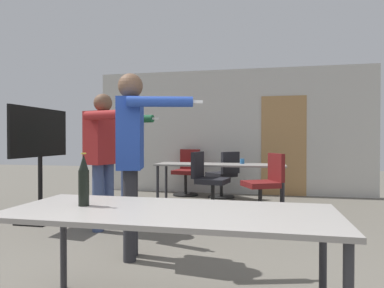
{
  "coord_description": "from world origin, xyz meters",
  "views": [
    {
      "loc": [
        0.7,
        -1.5,
        1.16
      ],
      "look_at": [
        -0.15,
        2.55,
        1.1
      ],
      "focal_mm": 32.0,
      "sensor_mm": 36.0,
      "label": 1
    }
  ],
  "objects_px": {
    "person_far_watching": "(130,146)",
    "tv_screen": "(40,150)",
    "person_near_casual": "(132,145)",
    "office_chair_mid_tucked": "(224,176)",
    "person_left_plaid": "(104,148)",
    "office_chair_side_rolled": "(265,187)",
    "office_chair_near_pushed": "(208,183)",
    "office_chair_far_right": "(187,173)",
    "beer_bottle": "(84,181)",
    "drink_cup": "(242,161)"
  },
  "relations": [
    {
      "from": "person_near_casual",
      "to": "office_chair_mid_tucked",
      "type": "height_order",
      "value": "person_near_casual"
    },
    {
      "from": "person_near_casual",
      "to": "drink_cup",
      "type": "relative_size",
      "value": 20.18
    },
    {
      "from": "person_near_casual",
      "to": "office_chair_mid_tucked",
      "type": "bearing_deg",
      "value": 157.61
    },
    {
      "from": "person_near_casual",
      "to": "office_chair_mid_tucked",
      "type": "relative_size",
      "value": 1.96
    },
    {
      "from": "office_chair_mid_tucked",
      "to": "office_chair_far_right",
      "type": "bearing_deg",
      "value": 115.06
    },
    {
      "from": "tv_screen",
      "to": "office_chair_side_rolled",
      "type": "height_order",
      "value": "tv_screen"
    },
    {
      "from": "person_left_plaid",
      "to": "beer_bottle",
      "type": "distance_m",
      "value": 2.18
    },
    {
      "from": "office_chair_far_right",
      "to": "tv_screen",
      "type": "bearing_deg",
      "value": 69.53
    },
    {
      "from": "office_chair_near_pushed",
      "to": "office_chair_side_rolled",
      "type": "bearing_deg",
      "value": 90.04
    },
    {
      "from": "office_chair_side_rolled",
      "to": "office_chair_near_pushed",
      "type": "distance_m",
      "value": 0.9
    },
    {
      "from": "office_chair_side_rolled",
      "to": "drink_cup",
      "type": "xyz_separation_m",
      "value": [
        -0.39,
        0.88,
        0.32
      ]
    },
    {
      "from": "office_chair_side_rolled",
      "to": "office_chair_far_right",
      "type": "relative_size",
      "value": 1.0
    },
    {
      "from": "beer_bottle",
      "to": "person_near_casual",
      "type": "bearing_deg",
      "value": 95.12
    },
    {
      "from": "office_chair_near_pushed",
      "to": "office_chair_mid_tucked",
      "type": "relative_size",
      "value": 1.04
    },
    {
      "from": "tv_screen",
      "to": "person_far_watching",
      "type": "bearing_deg",
      "value": -51.34
    },
    {
      "from": "tv_screen",
      "to": "office_chair_near_pushed",
      "type": "height_order",
      "value": "tv_screen"
    },
    {
      "from": "tv_screen",
      "to": "office_chair_mid_tucked",
      "type": "bearing_deg",
      "value": -43.23
    },
    {
      "from": "office_chair_side_rolled",
      "to": "office_chair_near_pushed",
      "type": "bearing_deg",
      "value": 53.9
    },
    {
      "from": "person_near_casual",
      "to": "office_chair_far_right",
      "type": "xyz_separation_m",
      "value": [
        -0.32,
        3.82,
        -0.66
      ]
    },
    {
      "from": "office_chair_near_pushed",
      "to": "beer_bottle",
      "type": "xyz_separation_m",
      "value": [
        -0.28,
        -3.38,
        0.43
      ]
    },
    {
      "from": "person_near_casual",
      "to": "office_chair_side_rolled",
      "type": "height_order",
      "value": "person_near_casual"
    },
    {
      "from": "office_chair_side_rolled",
      "to": "tv_screen",
      "type": "bearing_deg",
      "value": 82.27
    },
    {
      "from": "person_left_plaid",
      "to": "office_chair_far_right",
      "type": "distance_m",
      "value": 2.99
    },
    {
      "from": "person_far_watching",
      "to": "tv_screen",
      "type": "bearing_deg",
      "value": -41.2
    },
    {
      "from": "tv_screen",
      "to": "person_far_watching",
      "type": "height_order",
      "value": "person_far_watching"
    },
    {
      "from": "tv_screen",
      "to": "beer_bottle",
      "type": "bearing_deg",
      "value": -139.04
    },
    {
      "from": "drink_cup",
      "to": "office_chair_side_rolled",
      "type": "bearing_deg",
      "value": -65.92
    },
    {
      "from": "drink_cup",
      "to": "tv_screen",
      "type": "bearing_deg",
      "value": -145.2
    },
    {
      "from": "office_chair_near_pushed",
      "to": "office_chair_mid_tucked",
      "type": "height_order",
      "value": "office_chair_near_pushed"
    },
    {
      "from": "office_chair_mid_tucked",
      "to": "beer_bottle",
      "type": "height_order",
      "value": "beer_bottle"
    },
    {
      "from": "person_far_watching",
      "to": "office_chair_mid_tucked",
      "type": "bearing_deg",
      "value": 151.89
    },
    {
      "from": "office_chair_far_right",
      "to": "beer_bottle",
      "type": "distance_m",
      "value": 4.94
    },
    {
      "from": "office_chair_mid_tucked",
      "to": "person_far_watching",
      "type": "bearing_deg",
      "value": -177.15
    },
    {
      "from": "person_left_plaid",
      "to": "office_chair_near_pushed",
      "type": "height_order",
      "value": "person_left_plaid"
    },
    {
      "from": "person_far_watching",
      "to": "office_chair_side_rolled",
      "type": "xyz_separation_m",
      "value": [
        2.08,
        0.19,
        -0.61
      ]
    },
    {
      "from": "drink_cup",
      "to": "person_near_casual",
      "type": "bearing_deg",
      "value": -106.24
    },
    {
      "from": "person_far_watching",
      "to": "beer_bottle",
      "type": "relative_size",
      "value": 5.06
    },
    {
      "from": "person_left_plaid",
      "to": "office_chair_mid_tucked",
      "type": "bearing_deg",
      "value": 171.81
    },
    {
      "from": "tv_screen",
      "to": "office_chair_far_right",
      "type": "xyz_separation_m",
      "value": [
        1.51,
        2.69,
        -0.56
      ]
    },
    {
      "from": "office_chair_side_rolled",
      "to": "drink_cup",
      "type": "relative_size",
      "value": 10.61
    },
    {
      "from": "person_left_plaid",
      "to": "person_near_casual",
      "type": "height_order",
      "value": "person_near_casual"
    },
    {
      "from": "office_chair_near_pushed",
      "to": "tv_screen",
      "type": "bearing_deg",
      "value": -51.66
    },
    {
      "from": "person_near_casual",
      "to": "drink_cup",
      "type": "distance_m",
      "value": 3.15
    },
    {
      "from": "office_chair_mid_tucked",
      "to": "beer_bottle",
      "type": "distance_m",
      "value": 4.71
    },
    {
      "from": "drink_cup",
      "to": "office_chair_far_right",
      "type": "bearing_deg",
      "value": 145.79
    },
    {
      "from": "person_near_casual",
      "to": "office_chair_near_pushed",
      "type": "height_order",
      "value": "person_near_casual"
    },
    {
      "from": "person_near_casual",
      "to": "office_chair_side_rolled",
      "type": "relative_size",
      "value": 1.9
    },
    {
      "from": "tv_screen",
      "to": "drink_cup",
      "type": "xyz_separation_m",
      "value": [
        2.7,
        1.88,
        -0.24
      ]
    },
    {
      "from": "person_near_casual",
      "to": "beer_bottle",
      "type": "distance_m",
      "value": 1.11
    },
    {
      "from": "person_left_plaid",
      "to": "office_chair_side_rolled",
      "type": "bearing_deg",
      "value": 137.58
    }
  ]
}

